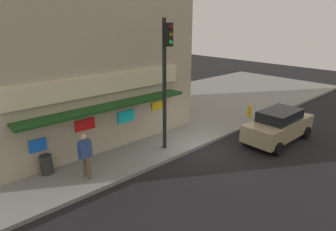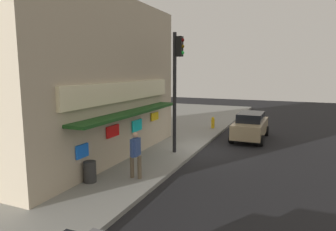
{
  "view_description": "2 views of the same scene",
  "coord_description": "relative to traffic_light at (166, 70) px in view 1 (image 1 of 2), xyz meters",
  "views": [
    {
      "loc": [
        -9.48,
        -8.21,
        5.95
      ],
      "look_at": [
        -1.01,
        1.17,
        1.66
      ],
      "focal_mm": 30.0,
      "sensor_mm": 36.0,
      "label": 1
    },
    {
      "loc": [
        -15.11,
        -4.51,
        4.28
      ],
      "look_at": [
        -1.03,
        1.49,
        1.96
      ],
      "focal_mm": 32.1,
      "sensor_mm": 36.0,
      "label": 2
    }
  ],
  "objects": [
    {
      "name": "pedestrian",
      "position": [
        -4.01,
        0.08,
        -2.75
      ],
      "size": [
        0.6,
        0.48,
        1.81
      ],
      "color": "brown",
      "rests_on": "sidewalk"
    },
    {
      "name": "fire_hydrant",
      "position": [
        6.98,
        -0.07,
        -3.36
      ],
      "size": [
        0.49,
        0.25,
        0.82
      ],
      "color": "gold",
      "rests_on": "sidewalk"
    },
    {
      "name": "trash_can",
      "position": [
        -5.05,
        1.44,
        -3.36
      ],
      "size": [
        0.46,
        0.46,
        0.79
      ],
      "primitive_type": "cylinder",
      "color": "#2D2D2D",
      "rests_on": "sidewalk"
    },
    {
      "name": "sidewalk",
      "position": [
        1.38,
        4.52,
        -3.83
      ],
      "size": [
        39.15,
        10.83,
        0.16
      ],
      "primitive_type": "cube",
      "color": "gray",
      "rests_on": "ground_plane"
    },
    {
      "name": "corner_building",
      "position": [
        -2.11,
        5.37,
        -0.07
      ],
      "size": [
        11.03,
        8.27,
        7.36
      ],
      "color": "tan",
      "rests_on": "sidewalk"
    },
    {
      "name": "traffic_light",
      "position": [
        0.0,
        0.0,
        0.0
      ],
      "size": [
        0.32,
        0.58,
        5.91
      ],
      "color": "black",
      "rests_on": "sidewalk"
    },
    {
      "name": "ground_plane",
      "position": [
        1.38,
        -0.9,
        -3.91
      ],
      "size": [
        58.72,
        58.72,
        0.0
      ],
      "primitive_type": "plane",
      "color": "black"
    },
    {
      "name": "parked_car_tan",
      "position": [
        5.11,
        -2.94,
        -3.05
      ],
      "size": [
        4.32,
        1.95,
        1.68
      ],
      "color": "#9E8966",
      "rests_on": "ground_plane"
    }
  ]
}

